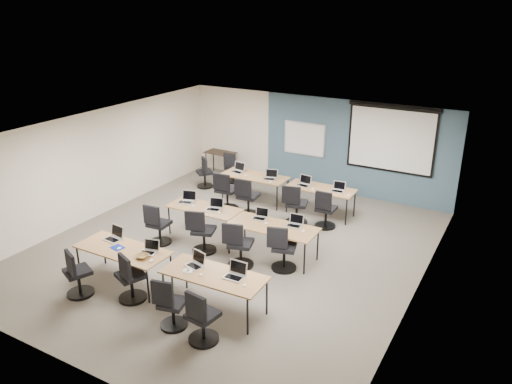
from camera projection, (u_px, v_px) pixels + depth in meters
The scene contains 58 objects.
floor at pixel (233, 248), 11.23m from camera, with size 8.00×9.00×0.02m, color #6B6354.
ceiling at pixel (231, 131), 10.26m from camera, with size 8.00×9.00×0.02m, color white.
wall_back at pixel (315, 143), 14.39m from camera, with size 8.00×0.04×2.70m, color beige.
wall_front at pixel (64, 291), 7.09m from camera, with size 8.00×0.04×2.70m, color beige.
wall_left at pixel (98, 164), 12.58m from camera, with size 0.04×9.00×2.70m, color beige.
wall_right at pixel (421, 232), 8.90m from camera, with size 0.04×9.00×2.70m, color beige.
blue_accent_panel at pixel (356, 149), 13.79m from camera, with size 5.50×0.04×2.70m, color #3D5977.
whiteboard at pixel (304, 139), 14.43m from camera, with size 1.28×0.03×0.98m.
projector_screen at pixel (391, 135), 13.11m from camera, with size 2.40×0.10×1.82m.
training_table_front_left at pixel (123, 251), 9.63m from camera, with size 1.91×0.80×0.73m.
training_table_front_right at pixel (214, 276), 8.75m from camera, with size 1.88×0.78×0.73m.
training_table_mid_left at pixel (204, 209), 11.55m from camera, with size 1.74×0.72×0.73m.
training_table_mid_right at pixel (273, 228), 10.60m from camera, with size 1.92×0.80×0.73m.
training_table_back_left at pixel (255, 177), 13.63m from camera, with size 1.84×0.77×0.73m.
training_table_back_right at pixel (321, 190), 12.73m from camera, with size 1.75×0.73×0.73m.
laptop_0 at pixel (114, 236), 9.99m from camera, with size 0.35×0.30×0.26m.
mouse_0 at pixel (119, 248), 9.61m from camera, with size 0.06×0.10×0.04m, color white.
task_chair_0 at pixel (77, 277), 9.27m from camera, with size 0.54×0.51×0.99m.
laptop_1 at pixel (149, 249), 9.46m from camera, with size 0.31×0.26×0.24m.
mouse_1 at pixel (151, 261), 9.15m from camera, with size 0.06×0.10×0.04m, color white.
task_chair_1 at pixel (130, 281), 9.12m from camera, with size 0.55×0.52×1.00m.
laptop_2 at pixel (196, 262), 8.99m from camera, with size 0.32×0.28×0.25m.
mouse_2 at pixel (201, 275), 8.69m from camera, with size 0.06×0.09×0.03m, color white.
task_chair_2 at pixel (170, 308), 8.36m from camera, with size 0.47×0.47×0.96m.
laptop_3 at pixel (236, 273), 8.63m from camera, with size 0.35×0.29×0.26m.
mouse_3 at pixel (244, 285), 8.37m from camera, with size 0.05×0.09×0.03m, color white.
task_chair_3 at pixel (201, 321), 7.99m from camera, with size 0.51×0.51×0.99m.
laptop_4 at pixel (187, 199), 11.82m from camera, with size 0.35×0.30×0.27m.
mouse_4 at pixel (193, 206), 11.59m from camera, with size 0.06×0.10×0.03m, color white.
task_chair_4 at pixel (158, 228), 11.27m from camera, with size 0.50×0.50×0.98m.
laptop_5 at pixel (215, 207), 11.41m from camera, with size 0.33×0.28×0.25m.
mouse_5 at pixel (219, 213), 11.20m from camera, with size 0.06×0.10×0.04m, color white.
task_chair_5 at pixel (202, 235), 10.90m from camera, with size 0.55×0.53×1.01m.
laptop_6 at pixel (260, 216), 10.94m from camera, with size 0.30×0.25×0.23m.
mouse_6 at pixel (266, 223), 10.69m from camera, with size 0.06×0.10×0.04m, color white.
task_chair_6 at pixel (239, 248), 10.30m from camera, with size 0.55×0.54×1.02m.
laptop_7 at pixel (295, 223), 10.58m from camera, with size 0.31×0.27×0.24m.
mouse_7 at pixel (303, 231), 10.32m from camera, with size 0.06×0.10×0.03m, color white.
task_chair_7 at pixel (282, 252), 10.17m from camera, with size 0.54×0.52×1.00m.
laptop_8 at pixel (238, 170), 13.89m from camera, with size 0.35×0.30×0.26m.
mouse_8 at pixel (246, 176), 13.57m from camera, with size 0.06×0.09×0.03m, color white.
task_chair_8 at pixel (226, 194), 13.12m from camera, with size 0.58×0.58×1.05m.
laptop_9 at pixel (270, 177), 13.34m from camera, with size 0.33×0.28×0.25m.
mouse_9 at pixel (271, 182), 13.10m from camera, with size 0.06×0.09×0.03m, color white.
task_chair_9 at pixel (247, 200), 12.75m from camera, with size 0.56×0.56×1.03m.
laptop_10 at pixel (304, 183), 12.88m from camera, with size 0.34×0.29×0.26m.
mouse_10 at pixel (313, 189), 12.62m from camera, with size 0.06×0.10×0.03m, color white.
task_chair_10 at pixel (295, 208), 12.28m from camera, with size 0.56×0.56×1.03m.
laptop_11 at pixel (338, 189), 12.50m from camera, with size 0.31×0.27×0.24m.
mouse_11 at pixel (349, 195), 12.23m from camera, with size 0.06×0.09×0.03m, color white.
task_chair_11 at pixel (325, 212), 12.08m from camera, with size 0.50×0.50×0.99m.
blue_mousepad at pixel (117, 248), 9.66m from camera, with size 0.25×0.21×0.01m, color navy.
snack_bowl at pixel (142, 256), 9.28m from camera, with size 0.26×0.26×0.06m, color brown.
snack_plate at pixel (188, 271), 8.82m from camera, with size 0.18×0.18×0.01m, color white.
coffee_cup at pixel (188, 270), 8.78m from camera, with size 0.06×0.06×0.05m, color white.
utility_table at pixel (221, 155), 15.68m from camera, with size 0.95×0.53×0.75m.
spare_chair_a at pixel (232, 170), 15.10m from camera, with size 0.47×0.47×0.96m.
spare_chair_b at pixel (205, 175), 14.69m from camera, with size 0.55×0.48×0.96m.
Camera 1 is at (5.40, -8.46, 5.22)m, focal length 35.00 mm.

